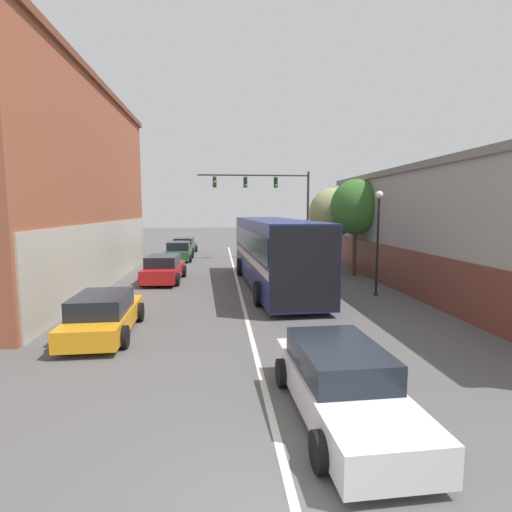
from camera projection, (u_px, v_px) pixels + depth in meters
The scene contains 13 objects.
lane_center_line at pixel (239, 287), 19.70m from camera, with size 0.14×41.99×0.01m.
building_left_brick at pixel (22, 184), 19.23m from camera, with size 8.18×18.78×9.88m.
building_right_storefront at pixel (471, 227), 18.18m from camera, with size 6.36×21.49×5.81m.
bus at pixel (274, 249), 19.53m from camera, with size 3.29×12.18×3.34m.
hatchback_foreground at pixel (342, 383), 7.39m from camera, with size 2.04×4.66×1.30m.
parked_car_left_near at pixel (179, 252), 29.95m from camera, with size 2.03×4.06×1.42m.
parked_car_left_mid at pixel (164, 269), 21.20m from camera, with size 2.10×4.50×1.42m.
parked_car_left_far at pixel (103, 315), 12.16m from camera, with size 2.02×4.44×1.30m.
parked_car_left_distant at pixel (184, 246), 34.94m from camera, with size 2.13×4.02×1.34m.
traffic_signal_gantry at pixel (272, 194), 30.26m from camera, with size 8.46×0.36×6.68m.
street_lamp at pixel (378, 233), 17.57m from camera, with size 0.34×0.34×4.62m.
street_tree_near at pixel (356, 207), 22.71m from camera, with size 2.85×2.56×5.53m.
street_tree_far at pixel (332, 214), 24.69m from camera, with size 2.84×2.56×5.14m.
Camera 1 is at (-0.94, -4.39, 3.83)m, focal length 28.00 mm.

